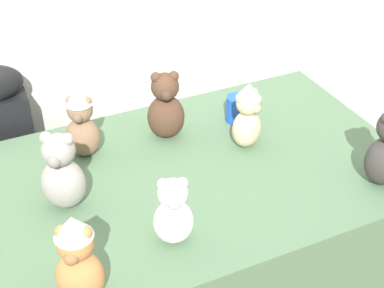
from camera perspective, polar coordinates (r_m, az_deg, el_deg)
name	(u,v)px	position (r m, az deg, el deg)	size (l,w,h in m)	color
display_table	(192,250)	(2.32, 0.00, -10.37)	(1.56, 0.97, 0.78)	#4C6B4C
instrument_case	(7,175)	(2.59, -17.70, -2.92)	(0.29, 0.13, 1.04)	black
teddy_bear_mocha	(82,123)	(2.11, -10.79, 2.01)	(0.16, 0.15, 0.28)	#7F6047
teddy_bear_cocoa	(166,107)	(2.18, -2.60, 3.62)	(0.17, 0.16, 0.28)	#4C3323
teddy_bear_snow	(173,213)	(1.73, -1.85, -6.78)	(0.15, 0.14, 0.24)	white
teddy_bear_sand	(247,116)	(2.14, 5.47, 2.75)	(0.15, 0.14, 0.26)	#CCB78E
teddy_bear_ash	(62,173)	(1.89, -12.65, -2.81)	(0.19, 0.18, 0.28)	gray
teddy_bear_caramel	(78,260)	(1.58, -11.15, -11.13)	(0.17, 0.16, 0.29)	#B27A42
party_cup_blue	(236,109)	(2.32, 4.34, 3.47)	(0.08, 0.08, 0.11)	blue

